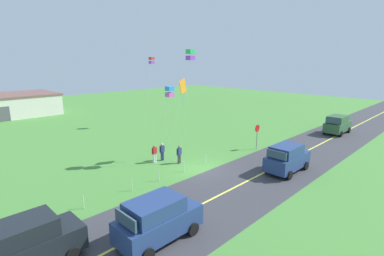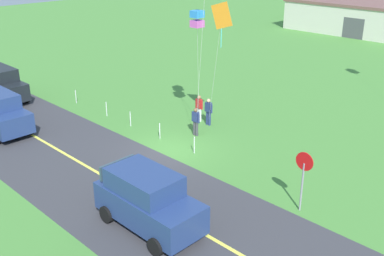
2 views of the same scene
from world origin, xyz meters
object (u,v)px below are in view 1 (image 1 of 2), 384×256
car_parked_west_far (26,244)px  car_parked_east_far (337,124)px  kite_green_far (152,61)px  car_suv_foreground (287,158)px  stop_sign (257,132)px  person_adult_near (155,153)px  car_parked_west_near (158,219)px  person_adult_companion (179,154)px  kite_blue_mid (190,55)px  kite_red_low (170,92)px  person_child_watcher (162,151)px  kite_yellow_high (183,88)px

car_parked_west_far → car_parked_east_far: size_ratio=1.00×
car_parked_east_far → kite_green_far: size_ratio=0.48×
car_suv_foreground → car_parked_west_far: size_ratio=1.00×
stop_sign → person_adult_near: 10.61m
car_suv_foreground → kite_green_far: 22.37m
car_parked_west_near → person_adult_companion: car_parked_west_near is taller
person_adult_near → kite_green_far: (8.85, 11.65, 7.91)m
kite_blue_mid → kite_green_far: bearing=64.8°
kite_red_low → kite_blue_mid: kite_blue_mid is taller
kite_green_far → car_suv_foreground: bearing=-97.1°
car_parked_west_far → kite_red_low: 14.93m
car_parked_west_near → kite_blue_mid: bearing=37.2°
kite_green_far → person_child_watcher: bearing=-124.5°
car_parked_west_near → person_adult_companion: 11.00m
car_parked_west_near → stop_sign: stop_sign is taller
car_parked_west_near → person_adult_companion: size_ratio=2.75×
stop_sign → person_adult_companion: stop_sign is taller
person_child_watcher → kite_green_far: bearing=120.2°
kite_red_low → person_adult_near: bearing=128.8°
car_suv_foreground → person_child_watcher: bearing=120.6°
stop_sign → person_adult_near: size_ratio=1.60×
car_parked_west_far → stop_sign: bearing=6.5°
person_child_watcher → person_adult_near: bearing=-119.2°
kite_blue_mid → kite_yellow_high: 2.92m
person_adult_near → kite_red_low: size_ratio=0.24×
person_adult_companion → kite_blue_mid: 8.41m
car_parked_west_far → stop_sign: size_ratio=1.72×
car_suv_foreground → person_child_watcher: size_ratio=2.75×
car_parked_west_near → car_parked_east_far: bearing=2.8°
car_parked_west_near → kite_yellow_high: bearing=40.9°
kite_yellow_high → person_adult_near: bearing=157.8°
person_adult_near → kite_green_far: bearing=-113.7°
kite_blue_mid → kite_yellow_high: (0.08, 1.03, -2.73)m
person_child_watcher → kite_green_far: (8.04, 11.70, 7.91)m
stop_sign → kite_green_far: size_ratio=0.28×
person_adult_near → kite_blue_mid: bearing=153.3°
stop_sign → kite_green_far: bearing=93.0°
car_parked_east_far → kite_green_far: (-13.43, 19.30, 7.62)m
stop_sign → person_child_watcher: stop_sign is taller
car_parked_east_far → stop_sign: (-12.60, 3.45, 0.65)m
car_parked_east_far → stop_sign: size_ratio=1.72×
car_suv_foreground → car_parked_west_far: same height
car_parked_east_far → kite_green_far: 24.72m
car_parked_west_near → car_parked_west_far: bearing=155.2°
car_parked_west_far → kite_yellow_high: 16.43m
car_parked_west_near → person_adult_companion: (8.18, 7.36, -0.29)m
stop_sign → kite_yellow_high: size_ratio=0.35×
car_parked_west_far → kite_red_low: kite_red_low is taller
car_suv_foreground → person_adult_near: bearing=124.1°
car_parked_east_far → person_adult_near: car_parked_east_far is taller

